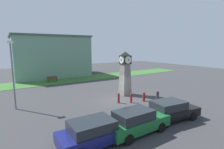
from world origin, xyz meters
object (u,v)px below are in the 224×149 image
Objects in this scene: clock_tower at (125,74)px; bollard_far_row at (144,97)px; bollard_end_row at (157,96)px; car_near_tower at (136,121)px; car_navy_sedan at (96,132)px; bollard_mid_row at (131,98)px; street_lamp_near_road at (13,70)px; bollard_near_tower at (119,98)px; car_by_building at (171,110)px; bench at (52,79)px.

clock_tower is 3.73m from bollard_far_row.
car_near_tower reaches higher than bollard_end_row.
car_near_tower reaches higher than car_navy_sedan.
bollard_mid_row is 8.22m from car_navy_sedan.
street_lamp_near_road is (-11.45, 4.71, 3.08)m from bollard_far_row.
bollard_near_tower is 0.23× the size of car_near_tower.
clock_tower reaches higher than car_near_tower.
bollard_end_row is at bearing -24.21° from bollard_near_tower.
bollard_near_tower is 1.28m from bollard_mid_row.
bollard_end_row is 0.24× the size of car_by_building.
bollard_near_tower is 0.97× the size of bollard_end_row.
clock_tower is 13.70m from bench.
clock_tower is 4.66× the size of bollard_end_row.
car_near_tower is (-6.47, -4.04, 0.26)m from bollard_end_row.
car_near_tower reaches higher than bench.
car_near_tower is 0.98× the size of car_by_building.
street_lamp_near_road reaches higher than bollard_mid_row.
bollard_end_row is 14.14m from street_lamp_near_road.
car_near_tower is 11.67m from street_lamp_near_road.
street_lamp_near_road reaches higher than bollard_far_row.
bollard_far_row is 0.21× the size of car_by_building.
bollard_end_row is at bearing -23.18° from street_lamp_near_road.
bollard_end_row reaches higher than bollard_mid_row.
bollard_mid_row is 0.15× the size of street_lamp_near_road.
clock_tower is at bearing 109.01° from bollard_end_row.
street_lamp_near_road is at bearing 172.14° from clock_tower.
clock_tower is 4.82× the size of bollard_near_tower.
bollard_end_row is 0.18× the size of street_lamp_near_road.
car_navy_sedan is 0.74× the size of street_lamp_near_road.
bollard_mid_row is 0.21× the size of car_navy_sedan.
bollard_far_row is 0.90× the size of bollard_end_row.
bollard_mid_row is 4.97m from car_by_building.
car_navy_sedan is 6.51m from car_by_building.
bollard_mid_row is 2.89m from bollard_end_row.
bollard_far_row is at bearing 71.11° from car_by_building.
car_by_building is at bearing -100.91° from clock_tower.
bench is (-3.88, 15.30, 0.05)m from bollard_mid_row.
bollard_mid_row is 0.96× the size of bollard_far_row.
bollard_far_row is at bearing -21.15° from bollard_near_tower.
bench is at bearing 60.70° from street_lamp_near_road.
street_lamp_near_road is (-11.37, 1.57, 1.07)m from clock_tower.
bollard_near_tower is (-2.46, -2.16, -1.97)m from clock_tower.
car_near_tower is at bearing -148.00° from bollard_end_row.
bollard_mid_row is at bearing 53.48° from car_near_tower.
car_by_building is at bearing -1.19° from car_navy_sedan.
bench is at bearing 108.75° from bollard_far_row.
car_by_building reaches higher than bollard_near_tower.
bollard_end_row is at bearing -21.90° from bollard_mid_row.
bollard_end_row is 0.24× the size of car_near_tower.
car_navy_sedan is 2.77× the size of bench.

